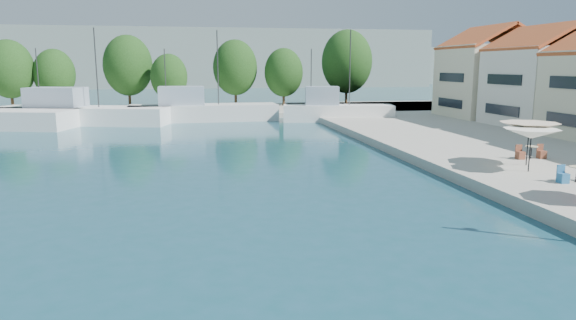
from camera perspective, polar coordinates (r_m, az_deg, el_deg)
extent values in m
cube|color=#AAA79A|center=(67.00, -11.11, 5.35)|extent=(90.00, 16.00, 0.60)
cube|color=gray|center=(161.40, -18.84, 10.59)|extent=(180.00, 40.00, 16.00)
cube|color=gray|center=(185.84, 4.40, 10.39)|extent=(140.00, 40.00, 12.00)
cube|color=silver|center=(52.13, 26.56, 7.25)|extent=(8.00, 8.50, 7.00)
pyramid|color=#B84B28|center=(52.20, 27.05, 13.06)|extent=(8.40, 8.80, 1.80)
cube|color=beige|center=(59.57, 21.39, 8.13)|extent=(8.60, 8.50, 7.50)
pyramid|color=#B84B28|center=(59.68, 21.75, 13.46)|extent=(9.00, 8.80, 1.80)
cube|color=white|center=(57.70, -21.84, 4.41)|extent=(18.58, 9.07, 2.20)
cube|color=#8494A3|center=(58.78, -24.35, 6.39)|extent=(6.13, 4.84, 2.00)
cylinder|color=#2D2D2D|center=(56.69, -20.53, 9.58)|extent=(0.12, 0.12, 8.00)
cylinder|color=#2D2D2D|center=(59.59, -26.03, 8.23)|extent=(0.10, 0.10, 6.00)
cube|color=silver|center=(57.61, -9.29, 5.01)|extent=(16.17, 4.57, 2.20)
cube|color=#8494A3|center=(57.40, -11.77, 7.02)|extent=(4.90, 3.33, 2.00)
cylinder|color=#2D2D2D|center=(57.46, -7.81, 10.13)|extent=(0.12, 0.12, 8.00)
cylinder|color=#2D2D2D|center=(57.34, -13.47, 8.95)|extent=(0.10, 0.10, 6.00)
cube|color=white|center=(56.55, 5.58, 5.00)|extent=(12.27, 5.25, 2.20)
cube|color=#8494A3|center=(56.26, 3.79, 7.14)|extent=(3.95, 3.00, 2.00)
cylinder|color=#2D2D2D|center=(56.42, 6.89, 10.15)|extent=(0.12, 0.12, 8.00)
cylinder|color=#2D2D2D|center=(56.12, 2.59, 9.19)|extent=(0.10, 0.10, 6.00)
cylinder|color=#3F2B19|center=(73.70, -28.35, 6.48)|extent=(0.36, 0.36, 3.84)
ellipsoid|color=#183611|center=(73.62, -28.56, 8.86)|extent=(5.84, 5.84, 7.30)
cylinder|color=#3F2B19|center=(72.99, -24.36, 6.59)|extent=(0.36, 0.36, 3.36)
ellipsoid|color=#183611|center=(72.90, -24.52, 8.69)|extent=(5.10, 5.10, 6.38)
cylinder|color=#3F2B19|center=(71.93, -17.22, 7.33)|extent=(0.36, 0.36, 4.19)
ellipsoid|color=#183611|center=(71.85, -17.37, 9.99)|extent=(6.36, 6.36, 7.95)
cylinder|color=#3F2B19|center=(68.60, -13.00, 6.94)|extent=(0.36, 0.36, 3.09)
ellipsoid|color=#183611|center=(68.50, -13.09, 9.00)|extent=(4.69, 4.69, 5.87)
cylinder|color=#3F2B19|center=(71.56, -5.84, 7.64)|extent=(0.36, 0.36, 3.97)
ellipsoid|color=#183611|center=(71.48, -5.89, 10.18)|extent=(6.04, 6.04, 7.55)
cylinder|color=#3F2B19|center=(70.91, -0.49, 7.46)|extent=(0.36, 0.36, 3.46)
ellipsoid|color=#183611|center=(70.82, -0.49, 9.70)|extent=(5.26, 5.26, 6.58)
cylinder|color=#3F2B19|center=(72.82, 6.50, 7.92)|extent=(0.36, 0.36, 4.60)
ellipsoid|color=#183611|center=(72.76, 6.56, 10.81)|extent=(6.99, 6.99, 8.73)
cylinder|color=black|center=(29.20, 25.29, 0.99)|extent=(0.06, 0.06, 2.23)
cone|color=white|center=(29.09, 25.42, 2.66)|extent=(2.84, 2.84, 0.50)
cylinder|color=black|center=(31.01, 25.09, 1.63)|extent=(0.06, 0.06, 2.36)
cone|color=beige|center=(30.90, 25.23, 3.33)|extent=(3.18, 3.18, 0.50)
cylinder|color=black|center=(27.60, 29.40, -1.43)|extent=(0.06, 0.06, 0.74)
cube|color=#256496|center=(27.19, 28.23, -1.79)|extent=(0.42, 0.42, 0.46)
cylinder|color=black|center=(33.38, 25.40, 0.75)|extent=(0.06, 0.06, 0.74)
cylinder|color=#C6BA91|center=(33.33, 25.45, 1.38)|extent=(0.70, 0.70, 0.04)
cube|color=brown|center=(33.82, 26.35, 0.55)|extent=(0.42, 0.42, 0.46)
cube|color=brown|center=(33.00, 24.40, 0.48)|extent=(0.42, 0.42, 0.46)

